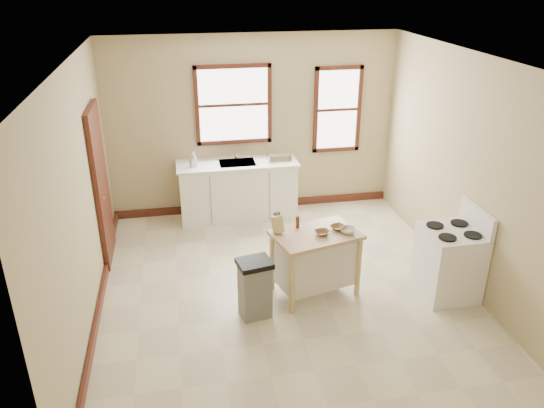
{
  "coord_description": "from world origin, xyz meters",
  "views": [
    {
      "loc": [
        -1.17,
        -5.44,
        3.7
      ],
      "look_at": [
        -0.09,
        0.4,
        1.01
      ],
      "focal_mm": 35.0,
      "sensor_mm": 36.0,
      "label": 1
    }
  ],
  "objects_px": {
    "soap_bottle_a": "(194,159)",
    "dish_rack": "(279,157)",
    "knife_block": "(278,225)",
    "gas_stove": "(450,253)",
    "bowl_c": "(348,230)",
    "trash_bin": "(255,288)",
    "soap_bottle_b": "(193,161)",
    "bowl_a": "(322,233)",
    "pepper_grinder": "(298,222)",
    "kitchen_island": "(315,263)",
    "bowl_b": "(338,228)"
  },
  "relations": [
    {
      "from": "kitchen_island",
      "to": "bowl_b",
      "type": "xyz_separation_m",
      "value": [
        0.28,
        0.05,
        0.43
      ]
    },
    {
      "from": "bowl_b",
      "to": "bowl_c",
      "type": "xyz_separation_m",
      "value": [
        0.09,
        -0.11,
        0.01
      ]
    },
    {
      "from": "knife_block",
      "to": "bowl_c",
      "type": "xyz_separation_m",
      "value": [
        0.81,
        -0.15,
        -0.07
      ]
    },
    {
      "from": "kitchen_island",
      "to": "knife_block",
      "type": "bearing_deg",
      "value": 152.96
    },
    {
      "from": "soap_bottle_b",
      "to": "trash_bin",
      "type": "bearing_deg",
      "value": -97.32
    },
    {
      "from": "soap_bottle_b",
      "to": "kitchen_island",
      "type": "xyz_separation_m",
      "value": [
        1.32,
        -2.25,
        -0.61
      ]
    },
    {
      "from": "bowl_c",
      "to": "bowl_b",
      "type": "bearing_deg",
      "value": 128.76
    },
    {
      "from": "bowl_a",
      "to": "trash_bin",
      "type": "height_order",
      "value": "bowl_a"
    },
    {
      "from": "gas_stove",
      "to": "trash_bin",
      "type": "bearing_deg",
      "value": -179.26
    },
    {
      "from": "bowl_a",
      "to": "gas_stove",
      "type": "bearing_deg",
      "value": -9.77
    },
    {
      "from": "kitchen_island",
      "to": "bowl_b",
      "type": "distance_m",
      "value": 0.52
    },
    {
      "from": "knife_block",
      "to": "pepper_grinder",
      "type": "height_order",
      "value": "knife_block"
    },
    {
      "from": "gas_stove",
      "to": "kitchen_island",
      "type": "bearing_deg",
      "value": 169.07
    },
    {
      "from": "soap_bottle_a",
      "to": "bowl_c",
      "type": "bearing_deg",
      "value": -34.12
    },
    {
      "from": "dish_rack",
      "to": "bowl_b",
      "type": "height_order",
      "value": "dish_rack"
    },
    {
      "from": "soap_bottle_b",
      "to": "gas_stove",
      "type": "relative_size",
      "value": 0.17
    },
    {
      "from": "pepper_grinder",
      "to": "trash_bin",
      "type": "height_order",
      "value": "pepper_grinder"
    },
    {
      "from": "soap_bottle_a",
      "to": "dish_rack",
      "type": "height_order",
      "value": "soap_bottle_a"
    },
    {
      "from": "bowl_b",
      "to": "pepper_grinder",
      "type": "bearing_deg",
      "value": 165.05
    },
    {
      "from": "soap_bottle_a",
      "to": "knife_block",
      "type": "distance_m",
      "value": 2.32
    },
    {
      "from": "pepper_grinder",
      "to": "soap_bottle_b",
      "type": "bearing_deg",
      "value": 118.65
    },
    {
      "from": "pepper_grinder",
      "to": "gas_stove",
      "type": "height_order",
      "value": "gas_stove"
    },
    {
      "from": "knife_block",
      "to": "gas_stove",
      "type": "xyz_separation_m",
      "value": [
        2.02,
        -0.4,
        -0.35
      ]
    },
    {
      "from": "dish_rack",
      "to": "pepper_grinder",
      "type": "bearing_deg",
      "value": -113.91
    },
    {
      "from": "kitchen_island",
      "to": "knife_block",
      "type": "height_order",
      "value": "knife_block"
    },
    {
      "from": "kitchen_island",
      "to": "gas_stove",
      "type": "relative_size",
      "value": 0.89
    },
    {
      "from": "soap_bottle_a",
      "to": "knife_block",
      "type": "bearing_deg",
      "value": -48.33
    },
    {
      "from": "kitchen_island",
      "to": "bowl_b",
      "type": "bearing_deg",
      "value": -3.7
    },
    {
      "from": "trash_bin",
      "to": "kitchen_island",
      "type": "bearing_deg",
      "value": 12.19
    },
    {
      "from": "soap_bottle_a",
      "to": "trash_bin",
      "type": "relative_size",
      "value": 0.31
    },
    {
      "from": "soap_bottle_a",
      "to": "gas_stove",
      "type": "distance_m",
      "value": 3.88
    },
    {
      "from": "pepper_grinder",
      "to": "bowl_a",
      "type": "bearing_deg",
      "value": -41.97
    },
    {
      "from": "trash_bin",
      "to": "soap_bottle_a",
      "type": "bearing_deg",
      "value": 90.37
    },
    {
      "from": "soap_bottle_a",
      "to": "trash_bin",
      "type": "height_order",
      "value": "soap_bottle_a"
    },
    {
      "from": "bowl_c",
      "to": "trash_bin",
      "type": "xyz_separation_m",
      "value": [
        -1.16,
        -0.28,
        -0.49
      ]
    },
    {
      "from": "kitchen_island",
      "to": "bowl_c",
      "type": "distance_m",
      "value": 0.57
    },
    {
      "from": "soap_bottle_b",
      "to": "dish_rack",
      "type": "xyz_separation_m",
      "value": [
        1.32,
        0.04,
        -0.05
      ]
    },
    {
      "from": "dish_rack",
      "to": "knife_block",
      "type": "relative_size",
      "value": 1.87
    },
    {
      "from": "soap_bottle_a",
      "to": "bowl_c",
      "type": "xyz_separation_m",
      "value": [
        1.67,
        -2.31,
        -0.19
      ]
    },
    {
      "from": "soap_bottle_a",
      "to": "dish_rack",
      "type": "relative_size",
      "value": 0.6
    },
    {
      "from": "bowl_a",
      "to": "kitchen_island",
      "type": "bearing_deg",
      "value": 144.56
    },
    {
      "from": "soap_bottle_a",
      "to": "bowl_b",
      "type": "distance_m",
      "value": 2.72
    },
    {
      "from": "gas_stove",
      "to": "bowl_a",
      "type": "bearing_deg",
      "value": 170.23
    },
    {
      "from": "soap_bottle_b",
      "to": "bowl_a",
      "type": "height_order",
      "value": "soap_bottle_b"
    },
    {
      "from": "kitchen_island",
      "to": "trash_bin",
      "type": "relative_size",
      "value": 1.39
    },
    {
      "from": "knife_block",
      "to": "kitchen_island",
      "type": "bearing_deg",
      "value": -36.85
    },
    {
      "from": "soap_bottle_b",
      "to": "bowl_a",
      "type": "relative_size",
      "value": 1.07
    },
    {
      "from": "bowl_b",
      "to": "trash_bin",
      "type": "xyz_separation_m",
      "value": [
        -1.07,
        -0.39,
        -0.48
      ]
    },
    {
      "from": "soap_bottle_b",
      "to": "dish_rack",
      "type": "relative_size",
      "value": 0.5
    },
    {
      "from": "bowl_a",
      "to": "gas_stove",
      "type": "height_order",
      "value": "gas_stove"
    }
  ]
}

